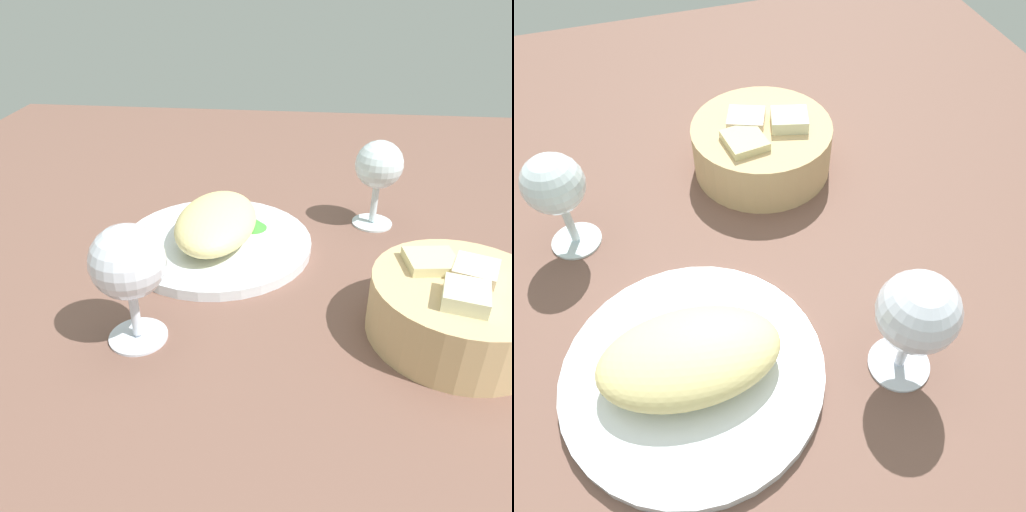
{
  "view_description": "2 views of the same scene",
  "coord_description": "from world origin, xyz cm",
  "views": [
    {
      "loc": [
        62.63,
        5.36,
        35.79
      ],
      "look_at": [
        10.71,
        -0.25,
        4.65
      ],
      "focal_mm": 36.22,
      "sensor_mm": 36.0,
      "label": 1
    },
    {
      "loc": [
        0.81,
        -32.7,
        48.53
      ],
      "look_at": [
        12.01,
        2.14,
        4.76
      ],
      "focal_mm": 37.33,
      "sensor_mm": 36.0,
      "label": 2
    }
  ],
  "objects": [
    {
      "name": "lettuce_garnish",
      "position": [
        -2.58,
        -2.16,
        2.24
      ],
      "size": [
        4.12,
        4.12,
        1.69
      ],
      "primitive_type": "cone",
      "color": "#3C8B33",
      "rests_on": "plate"
    },
    {
      "name": "bread_basket",
      "position": [
        17.06,
        21.57,
        3.61
      ],
      "size": [
        18.45,
        18.45,
        8.32
      ],
      "color": "tan",
      "rests_on": "ground_plane"
    },
    {
      "name": "wine_glass_near",
      "position": [
        21.26,
        -11.75,
        9.0
      ],
      "size": [
        7.64,
        7.64,
        13.34
      ],
      "color": "silver",
      "rests_on": "ground_plane"
    },
    {
      "name": "omelette",
      "position": [
        1.23,
        -6.7,
        3.96
      ],
      "size": [
        18.11,
        11.44,
        5.12
      ],
      "primitive_type": "ellipsoid",
      "rotation": [
        0.0,
        0.0,
        -0.05
      ],
      "color": "#E9D88C",
      "rests_on": "plate"
    },
    {
      "name": "wine_glass_far",
      "position": [
        -8.44,
        15.32,
        8.8
      ],
      "size": [
        6.87,
        6.87,
        12.88
      ],
      "color": "silver",
      "rests_on": "ground_plane"
    },
    {
      "name": "ground_plane",
      "position": [
        0.0,
        0.0,
        -1.0
      ],
      "size": [
        140.0,
        140.0,
        2.0
      ],
      "primitive_type": "cube",
      "color": "brown"
    },
    {
      "name": "plate",
      "position": [
        1.23,
        -6.7,
        0.7
      ],
      "size": [
        25.99,
        25.99,
        1.4
      ],
      "primitive_type": "cylinder",
      "color": "white",
      "rests_on": "ground_plane"
    }
  ]
}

